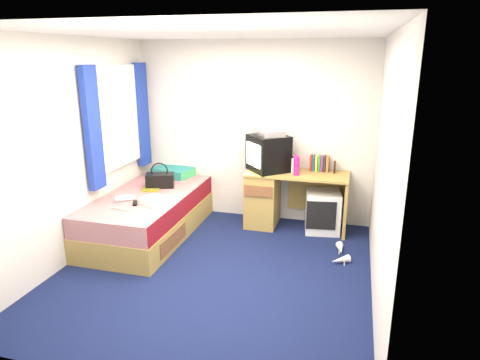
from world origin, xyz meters
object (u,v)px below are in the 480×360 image
(storage_cube, at_px, (323,211))
(magazine, at_px, (151,188))
(handbag, at_px, (160,180))
(water_bottle, at_px, (124,198))
(desk, at_px, (276,196))
(white_heels, at_px, (340,254))
(pink_water_bottle, at_px, (297,166))
(towel, at_px, (155,201))
(crt_tv, at_px, (268,153))
(remote_control, at_px, (135,203))
(vcr, at_px, (269,132))
(bed, at_px, (149,215))
(aerosol_can, at_px, (292,165))
(picture_frame, at_px, (335,167))
(colour_swatch_fan, at_px, (120,209))
(pillow, at_px, (173,172))

(storage_cube, bearing_deg, magazine, -175.26)
(handbag, xyz_separation_m, water_bottle, (-0.17, -0.63, -0.06))
(desk, bearing_deg, white_heels, -40.52)
(magazine, bearing_deg, pink_water_bottle, 12.61)
(towel, distance_m, water_bottle, 0.41)
(crt_tv, distance_m, remote_control, 1.79)
(vcr, relative_size, remote_control, 2.54)
(bed, xyz_separation_m, pink_water_bottle, (1.75, 0.61, 0.60))
(aerosol_can, bearing_deg, desk, 177.65)
(bed, height_order, white_heels, bed)
(white_heels, bearing_deg, desk, 139.48)
(vcr, bearing_deg, pink_water_bottle, 37.02)
(vcr, distance_m, magazine, 1.68)
(picture_frame, distance_m, aerosol_can, 0.55)
(handbag, relative_size, water_bottle, 2.02)
(crt_tv, bearing_deg, pink_water_bottle, 31.00)
(vcr, bearing_deg, aerosol_can, 53.10)
(desk, height_order, pink_water_bottle, pink_water_bottle)
(picture_frame, xyz_separation_m, pink_water_bottle, (-0.45, -0.26, 0.04))
(aerosol_can, bearing_deg, bed, -156.55)
(white_heels, bearing_deg, pink_water_bottle, 134.02)
(water_bottle, bearing_deg, colour_swatch_fan, -68.56)
(pillow, distance_m, aerosol_can, 1.74)
(desk, distance_m, picture_frame, 0.85)
(storage_cube, distance_m, water_bottle, 2.49)
(pillow, height_order, remote_control, pillow)
(water_bottle, bearing_deg, white_heels, 6.48)
(magazine, xyz_separation_m, water_bottle, (-0.10, -0.52, 0.03))
(crt_tv, distance_m, colour_swatch_fan, 1.98)
(storage_cube, bearing_deg, vcr, 168.97)
(handbag, bearing_deg, colour_swatch_fan, -115.03)
(pillow, relative_size, picture_frame, 3.93)
(crt_tv, xyz_separation_m, handbag, (-1.35, -0.42, -0.35))
(handbag, bearing_deg, bed, -114.00)
(pillow, distance_m, storage_cube, 2.17)
(pillow, bearing_deg, storage_cube, -3.90)
(pink_water_bottle, distance_m, magazine, 1.88)
(colour_swatch_fan, bearing_deg, towel, 37.79)
(white_heels, bearing_deg, crt_tv, 142.84)
(water_bottle, height_order, remote_control, water_bottle)
(crt_tv, height_order, pink_water_bottle, crt_tv)
(bed, relative_size, remote_control, 12.50)
(pillow, relative_size, storage_cube, 1.03)
(vcr, xyz_separation_m, aerosol_can, (0.31, -0.01, -0.41))
(vcr, bearing_deg, storage_cube, 52.51)
(vcr, height_order, colour_swatch_fan, vcr)
(storage_cube, relative_size, vcr, 1.32)
(crt_tv, relative_size, white_heels, 1.25)
(towel, bearing_deg, pink_water_bottle, 32.39)
(remote_control, bearing_deg, pillow, 66.11)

